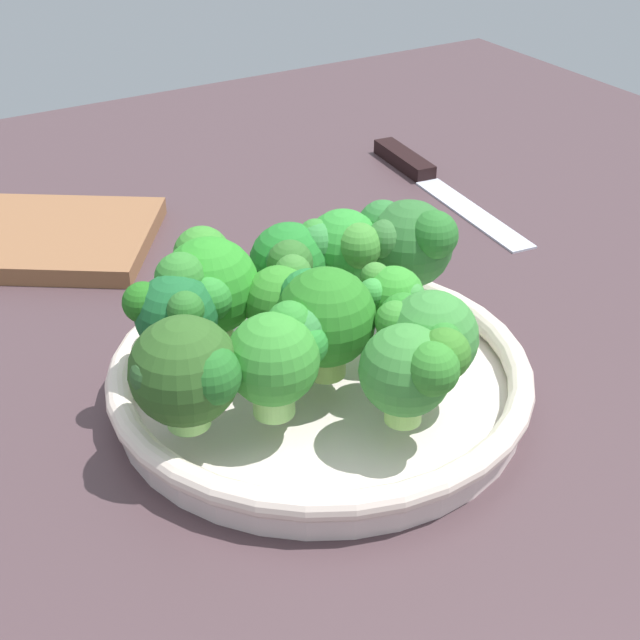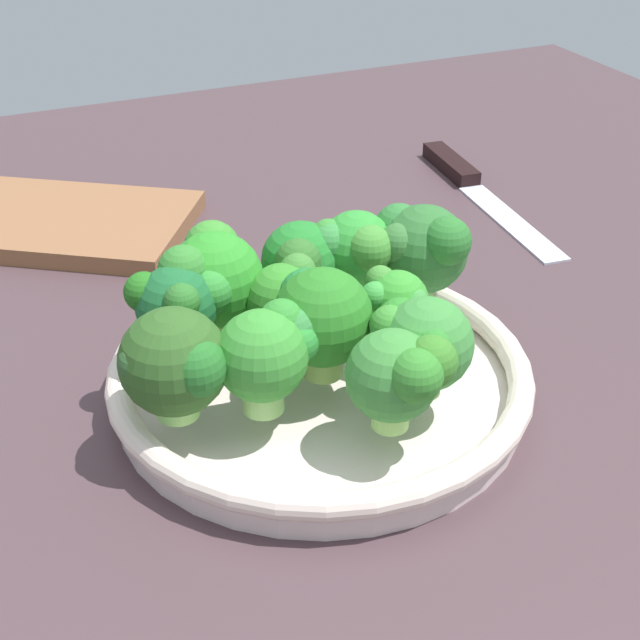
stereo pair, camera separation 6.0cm
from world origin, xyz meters
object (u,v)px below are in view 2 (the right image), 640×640
object	(u,v)px
broccoli_floret_2	(212,277)
broccoli_floret_10	(300,262)
broccoli_floret_1	(270,351)
broccoli_floret_8	(175,364)
bowl	(320,378)
broccoli_floret_9	(354,249)
knife	(471,183)
broccoli_floret_7	(322,313)
broccoli_floret_4	(421,342)
cutting_board	(46,221)
broccoli_floret_6	(400,374)
broccoli_floret_11	(174,307)
broccoli_floret_5	(288,297)
broccoli_floret_0	(396,302)
broccoli_floret_3	(421,246)

from	to	relation	value
broccoli_floret_2	broccoli_floret_10	bearing A→B (deg)	-170.12
broccoli_floret_1	broccoli_floret_8	size ratio (longest dim) A/B	0.94
bowl	broccoli_floret_9	size ratio (longest dim) A/B	4.15
broccoli_floret_2	broccoli_floret_10	xyz separation A→B (cm)	(-6.86, -1.20, -0.94)
broccoli_floret_1	knife	world-z (taller)	broccoli_floret_1
bowl	broccoli_floret_7	size ratio (longest dim) A/B	3.82
broccoli_floret_4	cutting_board	xyz separation A→B (cm)	(16.59, -40.03, -6.05)
broccoli_floret_1	broccoli_floret_6	distance (cm)	7.91
broccoli_floret_11	broccoli_floret_5	bearing A→B (deg)	174.76
broccoli_floret_1	broccoli_floret_6	bearing A→B (deg)	139.97
broccoli_floret_4	knife	distance (cm)	40.90
knife	broccoli_floret_7	bearing A→B (deg)	43.92
broccoli_floret_2	broccoli_floret_0	bearing A→B (deg)	150.26
broccoli_floret_11	cutting_board	size ratio (longest dim) A/B	0.27
broccoli_floret_5	broccoli_floret_6	size ratio (longest dim) A/B	0.99
broccoli_floret_2	broccoli_floret_7	xyz separation A→B (cm)	(-5.03, 6.67, -0.34)
broccoli_floret_4	broccoli_floret_11	bearing A→B (deg)	-34.31
broccoli_floret_3	broccoli_floret_8	size ratio (longest dim) A/B	1.07
broccoli_floret_4	knife	world-z (taller)	broccoli_floret_4
knife	broccoli_floret_2	bearing A→B (deg)	31.88
broccoli_floret_4	broccoli_floret_9	bearing A→B (deg)	-95.77
broccoli_floret_2	broccoli_floret_6	xyz separation A→B (cm)	(-6.69, 14.06, -0.81)
broccoli_floret_8	knife	distance (cm)	48.63
broccoli_floret_0	broccoli_floret_8	xyz separation A→B (cm)	(15.52, 1.73, 0.39)
broccoli_floret_8	broccoli_floret_0	bearing A→B (deg)	-173.65
broccoli_floret_2	broccoli_floret_9	size ratio (longest dim) A/B	1.21
bowl	broccoli_floret_8	size ratio (longest dim) A/B	3.98
broccoli_floret_10	knife	xyz separation A→B (cm)	(-26.90, -19.80, -6.31)
broccoli_floret_5	broccoli_floret_8	world-z (taller)	broccoli_floret_8
broccoli_floret_2	cutting_board	world-z (taller)	broccoli_floret_2
broccoli_floret_0	broccoli_floret_6	bearing A→B (deg)	63.58
broccoli_floret_6	cutting_board	xyz separation A→B (cm)	(13.71, -42.73, -6.19)
broccoli_floret_6	knife	xyz separation A→B (cm)	(-27.08, -35.06, -6.43)
broccoli_floret_8	broccoli_floret_10	size ratio (longest dim) A/B	1.11
broccoli_floret_5	knife	xyz separation A→B (cm)	(-29.61, -24.25, -6.42)
broccoli_floret_1	broccoli_floret_3	xyz separation A→B (cm)	(-14.64, -7.83, 0.36)
broccoli_floret_5	broccoli_floret_8	xyz separation A→B (cm)	(9.03, 4.56, 0.02)
broccoli_floret_3	broccoli_floret_11	world-z (taller)	broccoli_floret_3
broccoli_floret_1	broccoli_floret_9	world-z (taller)	broccoli_floret_9
broccoli_floret_11	broccoli_floret_3	bearing A→B (deg)	-175.65
broccoli_floret_0	bowl	bearing A→B (deg)	-6.56
knife	cutting_board	bearing A→B (deg)	-10.65
broccoli_floret_6	broccoli_floret_2	bearing A→B (deg)	-64.56
knife	broccoli_floret_11	bearing A→B (deg)	32.43
knife	bowl	bearing A→B (deg)	43.08
broccoli_floret_5	cutting_board	size ratio (longest dim) A/B	0.24
broccoli_floret_6	broccoli_floret_8	xyz separation A→B (cm)	(11.56, -6.25, 0.01)
broccoli_floret_0	cutting_board	distance (cm)	39.42
broccoli_floret_2	broccoli_floret_8	xyz separation A→B (cm)	(4.87, 7.81, -0.81)
broccoli_floret_7	broccoli_floret_9	world-z (taller)	broccoli_floret_7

